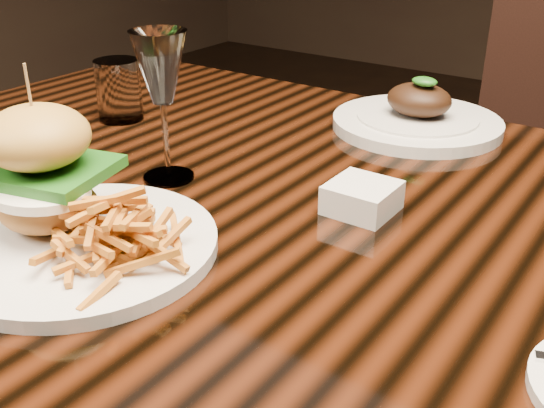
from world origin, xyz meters
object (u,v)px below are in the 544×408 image
Objects in this scene: far_dish at (417,119)px; wine_glass at (161,73)px; burger_plate at (73,208)px; dining_table at (352,277)px.

wine_glass is at bearing -116.95° from far_dish.
burger_plate reaches higher than far_dish.
wine_glass is 0.72× the size of far_dish.
burger_plate reaches higher than dining_table.
dining_table is at bearing 7.59° from wine_glass.
dining_table is 5.70× the size of burger_plate.
burger_plate is at bearing -132.23° from dining_table.
burger_plate is 1.06× the size of far_dish.
dining_table is 0.33m from burger_plate.
burger_plate is at bearing -103.47° from far_dish.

